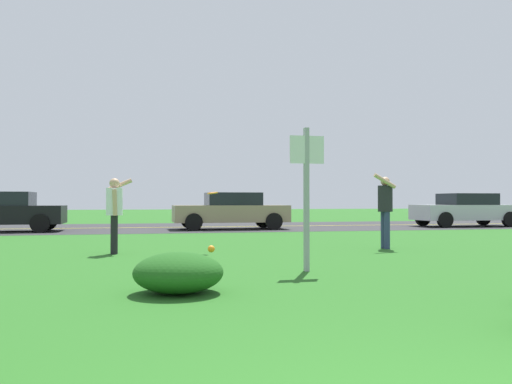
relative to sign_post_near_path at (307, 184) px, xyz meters
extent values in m
plane|color=#26601E|center=(-1.07, 4.15, -1.39)|extent=(120.00, 120.00, 0.00)
cube|color=#2D2D30|center=(-1.07, 14.69, -1.39)|extent=(120.00, 8.56, 0.01)
cube|color=yellow|center=(-1.07, 14.69, -1.38)|extent=(120.00, 0.16, 0.00)
ellipsoid|color=#1E5619|center=(-2.15, -1.59, -1.14)|extent=(1.09, 1.05, 0.50)
sphere|color=orange|center=(-1.98, -1.47, -0.96)|extent=(0.08, 0.08, 0.08)
sphere|color=orange|center=(-2.04, -1.28, -1.04)|extent=(0.09, 0.09, 0.09)
sphere|color=orange|center=(-1.73, -1.44, -0.88)|extent=(0.09, 0.09, 0.09)
cube|color=#93969B|center=(0.00, 0.01, -0.25)|extent=(0.07, 0.10, 2.28)
cube|color=silver|center=(0.00, -0.02, 0.54)|extent=(0.56, 0.03, 0.44)
cylinder|color=silver|center=(-3.10, 3.54, -0.29)|extent=(0.34, 0.34, 0.58)
sphere|color=tan|center=(-3.10, 3.54, 0.10)|extent=(0.21, 0.21, 0.21)
cylinder|color=black|center=(-3.10, 3.62, -0.98)|extent=(0.14, 0.14, 0.81)
cylinder|color=black|center=(-3.10, 3.45, -0.98)|extent=(0.14, 0.14, 0.81)
cylinder|color=tan|center=(-2.99, 3.73, 0.07)|extent=(0.54, 0.10, 0.30)
cylinder|color=tan|center=(-3.08, 3.34, -0.31)|extent=(0.11, 0.09, 0.55)
cylinder|color=#232328|center=(3.06, 3.43, -0.22)|extent=(0.34, 0.34, 0.61)
sphere|color=tan|center=(3.06, 3.43, 0.19)|extent=(0.21, 0.21, 0.21)
cylinder|color=navy|center=(3.06, 3.35, -0.96)|extent=(0.14, 0.14, 0.87)
cylinder|color=navy|center=(3.06, 3.52, -0.96)|extent=(0.14, 0.14, 0.87)
cylinder|color=tan|center=(2.96, 3.24, 0.19)|extent=(0.55, 0.10, 0.36)
cylinder|color=tan|center=(3.04, 3.63, -0.24)|extent=(0.11, 0.09, 0.58)
cylinder|color=orange|center=(-1.01, 3.51, -0.10)|extent=(0.24, 0.24, 0.06)
torus|color=orange|center=(-1.01, 3.51, -0.10)|extent=(0.24, 0.24, 0.06)
cube|color=#B7BABF|center=(11.51, 12.77, -0.77)|extent=(4.50, 1.82, 0.66)
cube|color=black|center=(11.61, 12.77, -0.20)|extent=(2.10, 1.64, 0.52)
cylinder|color=black|center=(9.96, 11.88, -1.06)|extent=(0.66, 0.22, 0.66)
cylinder|color=black|center=(9.96, 13.66, -1.06)|extent=(0.66, 0.22, 0.66)
cylinder|color=black|center=(13.06, 11.88, -1.06)|extent=(0.66, 0.22, 0.66)
cylinder|color=black|center=(13.06, 13.66, -1.06)|extent=(0.66, 0.22, 0.66)
cube|color=#937F60|center=(1.01, 12.77, -0.77)|extent=(4.50, 1.82, 0.66)
cube|color=black|center=(1.11, 12.77, -0.20)|extent=(2.10, 1.64, 0.52)
cylinder|color=black|center=(-0.54, 11.88, -1.06)|extent=(0.66, 0.22, 0.66)
cylinder|color=black|center=(-0.54, 13.66, -1.06)|extent=(0.66, 0.22, 0.66)
cylinder|color=black|center=(2.56, 11.88, -1.06)|extent=(0.66, 0.22, 0.66)
cylinder|color=black|center=(2.56, 13.66, -1.06)|extent=(0.66, 0.22, 0.66)
cube|color=black|center=(-7.40, 12.77, -0.20)|extent=(2.10, 1.64, 0.52)
cylinder|color=black|center=(-5.95, 11.88, -1.06)|extent=(0.66, 0.22, 0.66)
cylinder|color=black|center=(-5.95, 13.66, -1.06)|extent=(0.66, 0.22, 0.66)
camera|label=1|loc=(-2.65, -8.08, -0.28)|focal=37.35mm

